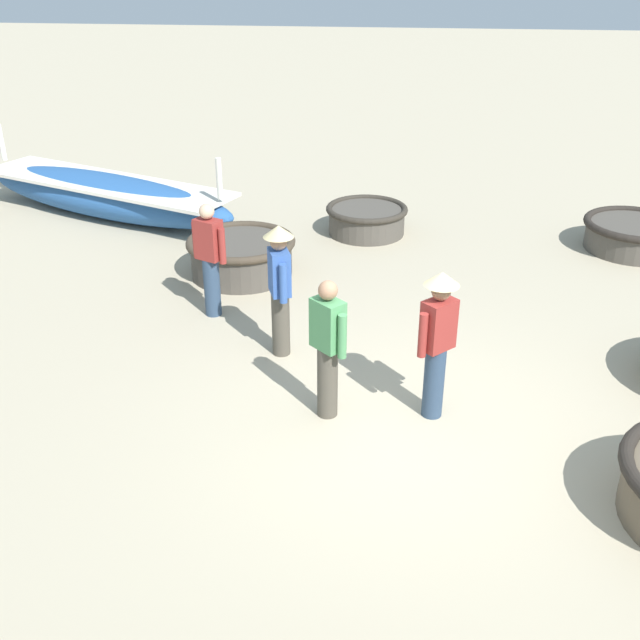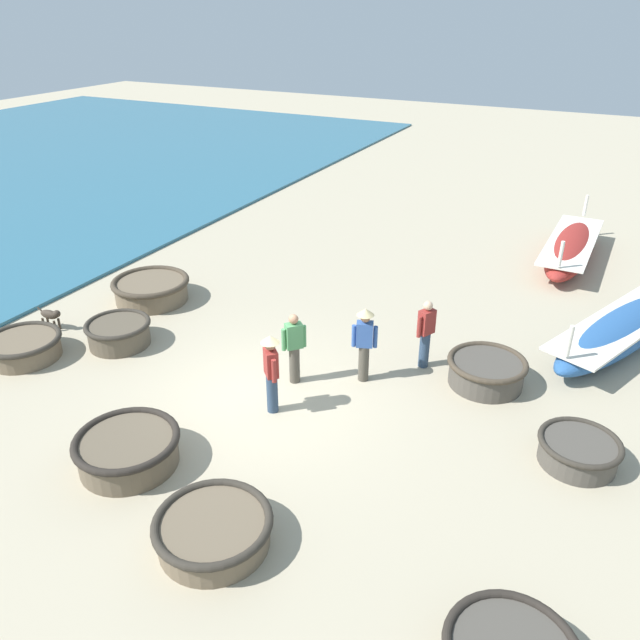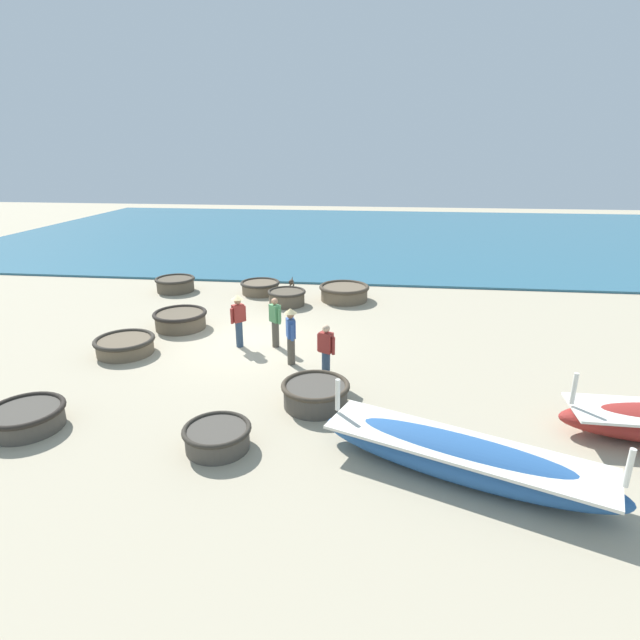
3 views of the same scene
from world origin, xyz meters
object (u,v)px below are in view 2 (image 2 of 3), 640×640
at_px(coracle_nearest, 151,289).
at_px(long_boat_blue_hull, 571,248).
at_px(coracle_center, 128,449).
at_px(dog, 51,315).
at_px(fisherman_standing_right, 364,340).
at_px(coracle_upturned, 213,530).
at_px(long_boat_ochre_hull, 622,330).
at_px(coracle_tilted, 579,450).
at_px(fisherman_hauling, 426,332).
at_px(fisherman_with_hat, 271,369).
at_px(coracle_far_right, 119,332).
at_px(coracle_front_right, 486,371).
at_px(fisherman_crouching, 294,347).
at_px(coracle_beside_post, 24,346).

bearing_deg(coracle_nearest, long_boat_blue_hull, 39.84).
relative_size(coracle_center, coracle_nearest, 0.90).
xyz_separation_m(coracle_center, dog, (-5.09, 2.97, 0.05)).
bearing_deg(fisherman_standing_right, coracle_upturned, -92.28).
xyz_separation_m(long_boat_ochre_hull, fisherman_standing_right, (-4.74, -4.03, 0.56)).
distance_m(coracle_tilted, fisherman_hauling, 3.92).
height_order(coracle_upturned, coracle_tilted, coracle_upturned).
relative_size(coracle_tilted, long_boat_ochre_hull, 0.25).
relative_size(coracle_nearest, coracle_tilted, 1.44).
bearing_deg(fisherman_with_hat, coracle_upturned, -74.11).
relative_size(coracle_nearest, coracle_far_right, 1.35).
distance_m(coracle_nearest, long_boat_blue_hull, 12.43).
distance_m(coracle_nearest, coracle_upturned, 8.83).
xyz_separation_m(coracle_far_right, fisherman_standing_right, (5.65, 1.16, 0.64)).
height_order(long_boat_ochre_hull, fisherman_hauling, fisherman_hauling).
xyz_separation_m(coracle_front_right, fisherman_crouching, (-3.60, -1.70, 0.52)).
bearing_deg(dog, fisherman_crouching, 5.48).
xyz_separation_m(coracle_center, coracle_tilted, (6.91, 3.51, -0.05)).
distance_m(coracle_center, fisherman_crouching, 3.84).
distance_m(coracle_far_right, fisherman_with_hat, 4.61).
distance_m(coracle_tilted, fisherman_standing_right, 4.48).
bearing_deg(fisherman_with_hat, long_boat_ochre_hull, 44.90).
relative_size(coracle_beside_post, coracle_upturned, 0.94).
bearing_deg(coracle_tilted, coracle_upturned, -136.55).
relative_size(coracle_beside_post, fisherman_hauling, 1.06).
distance_m(coracle_nearest, coracle_tilted, 11.06).
xyz_separation_m(long_boat_blue_hull, fisherman_with_hat, (-4.13, -10.83, 0.55)).
distance_m(coracle_upturned, long_boat_ochre_hull, 10.38).
xyz_separation_m(coracle_far_right, coracle_tilted, (10.01, 0.38, -0.05)).
relative_size(fisherman_hauling, fisherman_with_hat, 0.94).
bearing_deg(coracle_center, long_boat_blue_hull, 67.37).
bearing_deg(fisherman_standing_right, fisherman_with_hat, -121.87).
distance_m(coracle_nearest, long_boat_ochre_hull, 11.68).
distance_m(coracle_center, coracle_tilted, 7.75).
xyz_separation_m(coracle_center, coracle_far_right, (-3.10, 3.14, -0.01)).
height_order(long_boat_blue_hull, fisherman_standing_right, fisherman_standing_right).
height_order(coracle_center, coracle_front_right, same).
bearing_deg(fisherman_standing_right, long_boat_blue_hull, 71.62).
distance_m(coracle_upturned, fisherman_hauling, 6.33).
distance_m(fisherman_hauling, fisherman_with_hat, 3.60).
relative_size(fisherman_with_hat, dog, 2.44).
bearing_deg(coracle_beside_post, coracle_nearest, 81.00).
bearing_deg(fisherman_crouching, fisherman_with_hat, -83.68).
relative_size(coracle_center, fisherman_crouching, 1.16).
bearing_deg(fisherman_with_hat, fisherman_standing_right, 58.13).
xyz_separation_m(coracle_front_right, fisherman_hauling, (-1.38, 0.10, 0.52)).
height_order(fisherman_with_hat, fisherman_standing_right, same).
bearing_deg(dog, fisherman_hauling, 15.69).
bearing_deg(coracle_beside_post, coracle_front_right, 20.63).
height_order(coracle_nearest, fisherman_standing_right, fisherman_standing_right).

